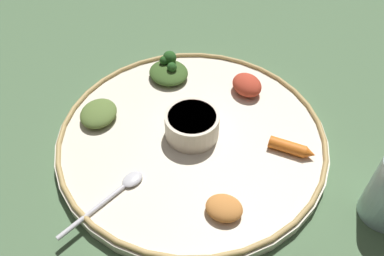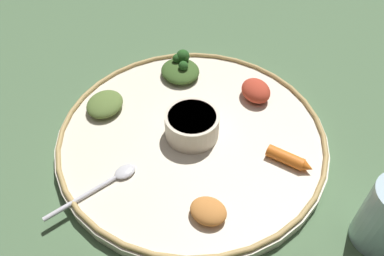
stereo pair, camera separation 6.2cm
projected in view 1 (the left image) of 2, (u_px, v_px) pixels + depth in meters
ground_plane at (192, 142)px, 0.65m from camera, size 2.40×2.40×0.00m
platter at (192, 138)px, 0.64m from camera, size 0.45×0.45×0.02m
platter_rim at (192, 133)px, 0.63m from camera, size 0.44×0.44×0.01m
center_bowl at (192, 124)px, 0.62m from camera, size 0.09×0.09×0.04m
spoon at (116, 192)px, 0.55m from camera, size 0.15×0.06×0.01m
greens_pile at (169, 70)px, 0.73m from camera, size 0.08×0.09×0.04m
carrot_near_spoon at (291, 148)px, 0.60m from camera, size 0.06×0.07×0.02m
mound_berbere_red at (247, 85)px, 0.69m from camera, size 0.05×0.06×0.03m
mound_collards at (99, 113)px, 0.65m from camera, size 0.09×0.09×0.02m
mound_squash at (224, 208)px, 0.52m from camera, size 0.07×0.07×0.02m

